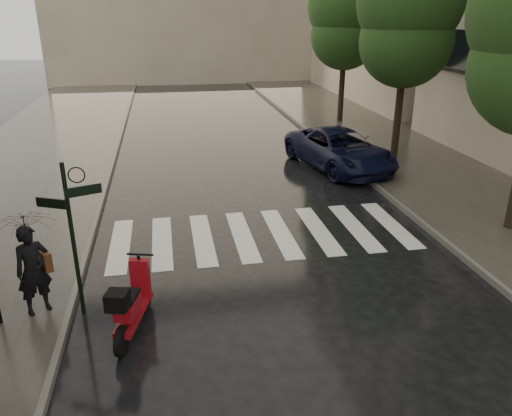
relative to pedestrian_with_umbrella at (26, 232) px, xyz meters
name	(u,v)px	position (x,y,z in m)	size (l,w,h in m)	color
sidewalk_near	(21,179)	(-2.50, 8.96, -1.73)	(6.00, 60.00, 0.12)	#38332D
sidewalk_far	(411,158)	(12.25, 8.96, -1.73)	(5.50, 60.00, 0.12)	#38332D
curb_near	(110,173)	(0.55, 8.96, -1.72)	(0.12, 60.00, 0.16)	#595651
curb_far	(344,161)	(9.45, 8.96, -1.72)	(0.12, 60.00, 0.16)	#595651
crosswalk	(262,234)	(4.97, 2.96, -1.79)	(7.85, 3.20, 0.01)	silver
signpost	(72,228)	(0.80, -0.04, 0.04)	(1.17, 0.29, 3.10)	black
tree_mid	(409,9)	(11.50, 8.96, 3.80)	(3.80, 3.80, 8.34)	black
tree_far	(346,12)	(11.70, 15.96, 3.66)	(3.80, 3.80, 8.16)	black
pedestrian_with_umbrella	(26,232)	(0.00, 0.00, 0.00)	(1.46, 1.47, 2.52)	black
scooter	(131,305)	(1.81, -0.89, -1.20)	(0.82, 1.90, 1.28)	black
parked_car	(339,149)	(9.00, 8.36, -1.08)	(2.38, 5.16, 1.43)	black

